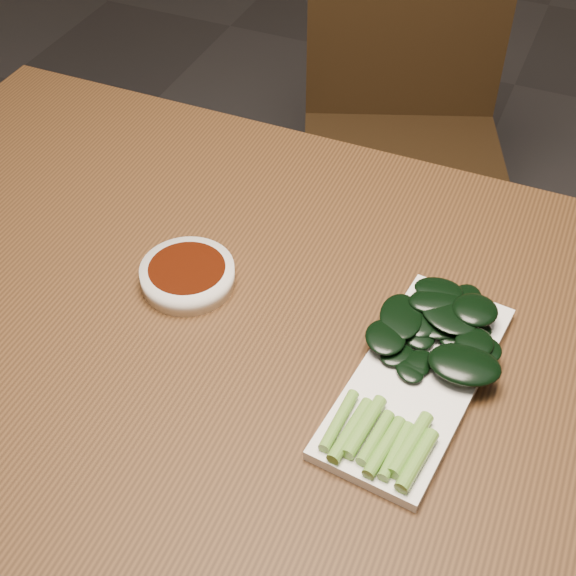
{
  "coord_description": "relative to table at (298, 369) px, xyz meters",
  "views": [
    {
      "loc": [
        0.24,
        -0.61,
        1.48
      ],
      "look_at": [
        -0.04,
        0.06,
        0.76
      ],
      "focal_mm": 50.0,
      "sensor_mm": 36.0,
      "label": 1
    }
  ],
  "objects": [
    {
      "name": "gai_lan",
      "position": [
        0.16,
        0.02,
        0.1
      ],
      "size": [
        0.17,
        0.31,
        0.03
      ],
      "color": "#6CA338",
      "rests_on": "serving_plate"
    },
    {
      "name": "sauce_bowl",
      "position": [
        -0.16,
        0.02,
        0.09
      ],
      "size": [
        0.12,
        0.12,
        0.03
      ],
      "color": "white",
      "rests_on": "table"
    },
    {
      "name": "serving_plate",
      "position": [
        0.15,
        -0.02,
        0.08
      ],
      "size": [
        0.16,
        0.32,
        0.01
      ],
      "rotation": [
        0.0,
        0.0,
        -0.11
      ],
      "color": "white",
      "rests_on": "table"
    },
    {
      "name": "table",
      "position": [
        0.0,
        0.0,
        0.0
      ],
      "size": [
        1.4,
        0.8,
        0.75
      ],
      "color": "#452913",
      "rests_on": "ground"
    },
    {
      "name": "chair_far",
      "position": [
        -0.11,
        0.87,
        -0.19
      ],
      "size": [
        0.56,
        0.56,
        0.89
      ],
      "rotation": [
        0.0,
        0.0,
        0.37
      ],
      "color": "black",
      "rests_on": "ground"
    }
  ]
}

